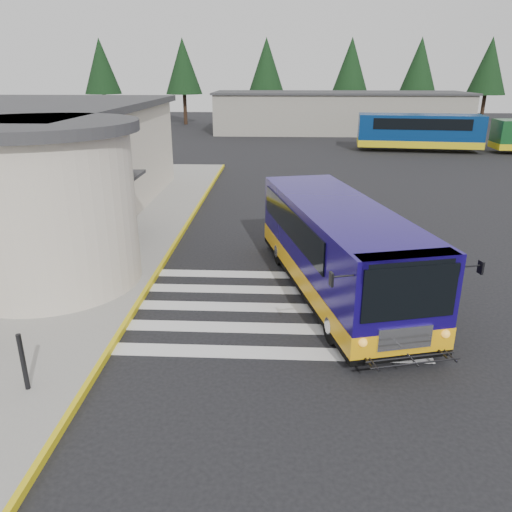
{
  "coord_description": "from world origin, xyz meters",
  "views": [
    {
      "loc": [
        -0.09,
        -13.43,
        6.24
      ],
      "look_at": [
        -0.74,
        -0.5,
        1.43
      ],
      "focal_mm": 35.0,
      "sensor_mm": 36.0,
      "label": 1
    }
  ],
  "objects_px": {
    "pedestrian_a": "(55,275)",
    "bollard": "(23,362)",
    "far_bus_a": "(419,131)",
    "transit_bus": "(337,252)"
  },
  "relations": [
    {
      "from": "pedestrian_a",
      "to": "bollard",
      "type": "xyz_separation_m",
      "value": [
        1.0,
        -3.9,
        -0.26
      ]
    },
    {
      "from": "transit_bus",
      "to": "bollard",
      "type": "height_order",
      "value": "transit_bus"
    },
    {
      "from": "transit_bus",
      "to": "bollard",
      "type": "bearing_deg",
      "value": -155.14
    },
    {
      "from": "pedestrian_a",
      "to": "bollard",
      "type": "relative_size",
      "value": 1.42
    },
    {
      "from": "transit_bus",
      "to": "far_bus_a",
      "type": "height_order",
      "value": "far_bus_a"
    },
    {
      "from": "bollard",
      "to": "far_bus_a",
      "type": "relative_size",
      "value": 0.12
    },
    {
      "from": "pedestrian_a",
      "to": "transit_bus",
      "type": "bearing_deg",
      "value": -96.3
    },
    {
      "from": "far_bus_a",
      "to": "transit_bus",
      "type": "bearing_deg",
      "value": 167.7
    },
    {
      "from": "bollard",
      "to": "far_bus_a",
      "type": "xyz_separation_m",
      "value": [
        16.39,
        34.12,
        0.87
      ]
    },
    {
      "from": "transit_bus",
      "to": "pedestrian_a",
      "type": "bearing_deg",
      "value": 177.43
    }
  ]
}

